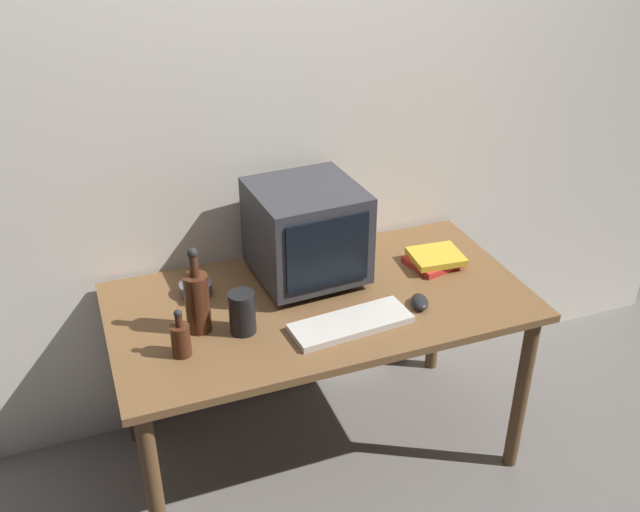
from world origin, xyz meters
TOP-DOWN VIEW (x-y plane):
  - ground_plane at (0.00, 0.00)m, footprint 6.00×6.00m
  - back_wall at (0.00, 0.45)m, footprint 4.00×0.08m
  - desk at (0.00, 0.00)m, footprint 1.51×0.79m
  - crt_monitor at (0.01, 0.16)m, footprint 0.40×0.41m
  - keyboard at (0.04, -0.20)m, footprint 0.43×0.18m
  - computer_mouse at (0.32, -0.17)m, footprint 0.09×0.11m
  - bottle_tall at (-0.45, -0.03)m, footprint 0.08×0.08m
  - bottle_short at (-0.53, -0.15)m, footprint 0.06×0.06m
  - book_stack at (0.51, 0.07)m, footprint 0.22×0.21m
  - cd_spindle at (-0.41, 0.19)m, footprint 0.12×0.12m
  - metal_canister at (-0.31, -0.09)m, footprint 0.09×0.09m

SIDE VIEW (x-z plane):
  - ground_plane at x=0.00m, z-range 0.00..0.00m
  - desk at x=0.00m, z-range 0.28..1.03m
  - keyboard at x=0.04m, z-range 0.74..0.77m
  - computer_mouse at x=0.32m, z-range 0.74..0.78m
  - cd_spindle at x=-0.41m, z-range 0.74..0.79m
  - book_stack at x=0.51m, z-range 0.74..0.79m
  - bottle_short at x=-0.53m, z-range 0.72..0.89m
  - metal_canister at x=-0.31m, z-range 0.74..0.89m
  - bottle_tall at x=-0.45m, z-range 0.71..1.02m
  - crt_monitor at x=0.01m, z-range 0.75..1.12m
  - back_wall at x=0.00m, z-range 0.00..2.50m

